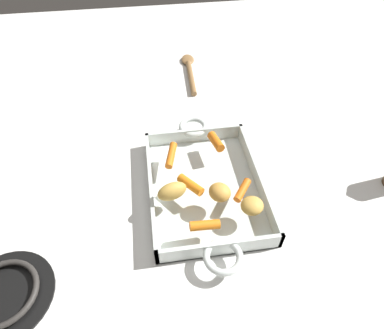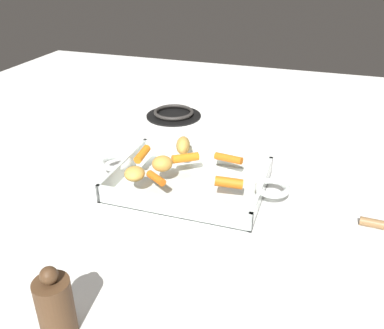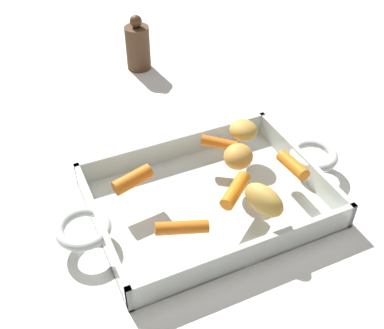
{
  "view_description": "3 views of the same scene",
  "coord_description": "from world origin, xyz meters",
  "px_view_note": "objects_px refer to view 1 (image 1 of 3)",
  "views": [
    {
      "loc": [
        0.46,
        -0.1,
        0.59
      ],
      "look_at": [
        -0.01,
        -0.03,
        0.08
      ],
      "focal_mm": 30.52,
      "sensor_mm": 36.0,
      "label": 1
    },
    {
      "loc": [
        -0.26,
        0.77,
        0.49
      ],
      "look_at": [
        -0.02,
        0.03,
        0.07
      ],
      "focal_mm": 39.05,
      "sensor_mm": 36.0,
      "label": 2
    },
    {
      "loc": [
        -0.23,
        -0.44,
        0.5
      ],
      "look_at": [
        -0.01,
        0.03,
        0.06
      ],
      "focal_mm": 44.23,
      "sensor_mm": 36.0,
      "label": 3
    }
  ],
  "objects_px": {
    "baby_carrot_northwest": "(216,142)",
    "potato_halved": "(172,191)",
    "potato_golden_small": "(252,206)",
    "roasting_dish": "(205,186)",
    "baby_carrot_short": "(191,185)",
    "stove_burner_rear": "(3,295)",
    "baby_carrot_northeast": "(171,155)",
    "potato_near_roast": "(220,192)",
    "baby_carrot_southeast": "(205,225)",
    "baby_carrot_long": "(242,190)",
    "serving_spoon": "(190,70)"
  },
  "relations": [
    {
      "from": "stove_burner_rear",
      "to": "potato_golden_small",
      "type": "bearing_deg",
      "value": 100.7
    },
    {
      "from": "baby_carrot_northeast",
      "to": "baby_carrot_southeast",
      "type": "xyz_separation_m",
      "value": [
        0.2,
        0.04,
        0.0
      ]
    },
    {
      "from": "baby_carrot_southeast",
      "to": "serving_spoon",
      "type": "distance_m",
      "value": 0.63
    },
    {
      "from": "roasting_dish",
      "to": "potato_halved",
      "type": "xyz_separation_m",
      "value": [
        0.04,
        -0.08,
        0.05
      ]
    },
    {
      "from": "potato_golden_small",
      "to": "potato_halved",
      "type": "distance_m",
      "value": 0.16
    },
    {
      "from": "roasting_dish",
      "to": "baby_carrot_northeast",
      "type": "height_order",
      "value": "baby_carrot_northeast"
    },
    {
      "from": "baby_carrot_southeast",
      "to": "potato_golden_small",
      "type": "relative_size",
      "value": 1.25
    },
    {
      "from": "baby_carrot_northwest",
      "to": "potato_halved",
      "type": "xyz_separation_m",
      "value": [
        0.14,
        -0.12,
        0.01
      ]
    },
    {
      "from": "baby_carrot_northeast",
      "to": "baby_carrot_southeast",
      "type": "relative_size",
      "value": 1.18
    },
    {
      "from": "baby_carrot_northeast",
      "to": "serving_spoon",
      "type": "bearing_deg",
      "value": 166.41
    },
    {
      "from": "baby_carrot_long",
      "to": "serving_spoon",
      "type": "height_order",
      "value": "baby_carrot_long"
    },
    {
      "from": "baby_carrot_northeast",
      "to": "baby_carrot_short",
      "type": "xyz_separation_m",
      "value": [
        0.09,
        0.03,
        0.0
      ]
    },
    {
      "from": "potato_golden_small",
      "to": "baby_carrot_northwest",
      "type": "bearing_deg",
      "value": -170.39
    },
    {
      "from": "potato_near_roast",
      "to": "baby_carrot_short",
      "type": "bearing_deg",
      "value": -121.78
    },
    {
      "from": "baby_carrot_northwest",
      "to": "potato_halved",
      "type": "relative_size",
      "value": 0.93
    },
    {
      "from": "serving_spoon",
      "to": "roasting_dish",
      "type": "bearing_deg",
      "value": 178.42
    },
    {
      "from": "baby_carrot_short",
      "to": "baby_carrot_northwest",
      "type": "bearing_deg",
      "value": 147.16
    },
    {
      "from": "baby_carrot_short",
      "to": "baby_carrot_southeast",
      "type": "distance_m",
      "value": 0.1
    },
    {
      "from": "baby_carrot_northwest",
      "to": "baby_carrot_southeast",
      "type": "height_order",
      "value": "baby_carrot_northwest"
    },
    {
      "from": "baby_carrot_northwest",
      "to": "stove_burner_rear",
      "type": "relative_size",
      "value": 0.33
    },
    {
      "from": "baby_carrot_northwest",
      "to": "baby_carrot_short",
      "type": "xyz_separation_m",
      "value": [
        0.12,
        -0.08,
        -0.0
      ]
    },
    {
      "from": "potato_near_roast",
      "to": "stove_burner_rear",
      "type": "distance_m",
      "value": 0.44
    },
    {
      "from": "baby_carrot_southeast",
      "to": "serving_spoon",
      "type": "xyz_separation_m",
      "value": [
        -0.63,
        0.06,
        -0.04
      ]
    },
    {
      "from": "baby_carrot_northeast",
      "to": "potato_near_roast",
      "type": "height_order",
      "value": "potato_near_roast"
    },
    {
      "from": "roasting_dish",
      "to": "potato_near_roast",
      "type": "bearing_deg",
      "value": 17.97
    },
    {
      "from": "baby_carrot_short",
      "to": "potato_golden_small",
      "type": "distance_m",
      "value": 0.14
    },
    {
      "from": "baby_carrot_short",
      "to": "baby_carrot_long",
      "type": "height_order",
      "value": "baby_carrot_short"
    },
    {
      "from": "roasting_dish",
      "to": "baby_carrot_short",
      "type": "distance_m",
      "value": 0.06
    },
    {
      "from": "baby_carrot_long",
      "to": "stove_burner_rear",
      "type": "relative_size",
      "value": 0.32
    },
    {
      "from": "potato_golden_small",
      "to": "baby_carrot_short",
      "type": "bearing_deg",
      "value": -123.67
    },
    {
      "from": "baby_carrot_northeast",
      "to": "baby_carrot_southeast",
      "type": "distance_m",
      "value": 0.2
    },
    {
      "from": "baby_carrot_northeast",
      "to": "potato_near_roast",
      "type": "bearing_deg",
      "value": 33.94
    },
    {
      "from": "baby_carrot_long",
      "to": "stove_burner_rear",
      "type": "bearing_deg",
      "value": -73.77
    },
    {
      "from": "roasting_dish",
      "to": "baby_carrot_southeast",
      "type": "distance_m",
      "value": 0.13
    },
    {
      "from": "roasting_dish",
      "to": "baby_carrot_long",
      "type": "xyz_separation_m",
      "value": [
        0.05,
        0.07,
        0.04
      ]
    },
    {
      "from": "baby_carrot_northwest",
      "to": "stove_burner_rear",
      "type": "distance_m",
      "value": 0.52
    },
    {
      "from": "potato_near_roast",
      "to": "stove_burner_rear",
      "type": "height_order",
      "value": "potato_near_roast"
    },
    {
      "from": "potato_near_roast",
      "to": "serving_spoon",
      "type": "xyz_separation_m",
      "value": [
        -0.56,
        0.02,
        -0.05
      ]
    },
    {
      "from": "serving_spoon",
      "to": "baby_carrot_northwest",
      "type": "bearing_deg",
      "value": -176.62
    },
    {
      "from": "baby_carrot_northwest",
      "to": "potato_near_roast",
      "type": "relative_size",
      "value": 1.24
    },
    {
      "from": "baby_carrot_short",
      "to": "serving_spoon",
      "type": "xyz_separation_m",
      "value": [
        -0.53,
        0.07,
        -0.04
      ]
    },
    {
      "from": "baby_carrot_southeast",
      "to": "baby_carrot_long",
      "type": "relative_size",
      "value": 1.03
    },
    {
      "from": "baby_carrot_northwest",
      "to": "potato_halved",
      "type": "bearing_deg",
      "value": -40.16
    },
    {
      "from": "roasting_dish",
      "to": "stove_burner_rear",
      "type": "bearing_deg",
      "value": -64.66
    },
    {
      "from": "potato_golden_small",
      "to": "potato_near_roast",
      "type": "height_order",
      "value": "potato_near_roast"
    },
    {
      "from": "baby_carrot_short",
      "to": "roasting_dish",
      "type": "bearing_deg",
      "value": 122.14
    },
    {
      "from": "baby_carrot_northeast",
      "to": "serving_spoon",
      "type": "distance_m",
      "value": 0.45
    },
    {
      "from": "potato_golden_small",
      "to": "stove_burner_rear",
      "type": "height_order",
      "value": "potato_golden_small"
    },
    {
      "from": "roasting_dish",
      "to": "baby_carrot_short",
      "type": "relative_size",
      "value": 7.1
    },
    {
      "from": "baby_carrot_long",
      "to": "baby_carrot_short",
      "type": "bearing_deg",
      "value": -105.31
    }
  ]
}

